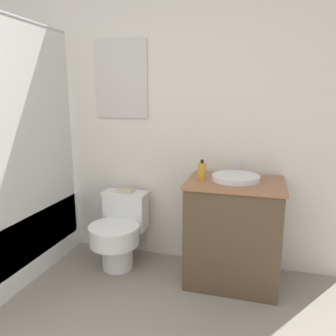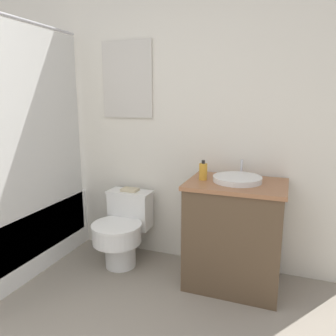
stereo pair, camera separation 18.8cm
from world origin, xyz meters
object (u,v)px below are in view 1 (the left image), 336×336
toilet (119,230)px  sink (236,178)px  soap_bottle (202,171)px  book_on_tank (125,191)px

toilet → sink: 1.09m
soap_bottle → sink: bearing=7.3°
toilet → sink: (0.95, 0.03, 0.52)m
toilet → book_on_tank: 0.35m
toilet → book_on_tank: bearing=90.0°
toilet → soap_bottle: size_ratio=4.10×
soap_bottle → book_on_tank: 0.76m
soap_bottle → book_on_tank: (-0.70, 0.15, -0.25)m
toilet → soap_bottle: (0.70, 0.00, 0.56)m
sink → soap_bottle: 0.26m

